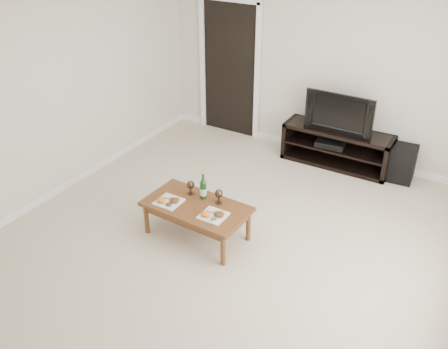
% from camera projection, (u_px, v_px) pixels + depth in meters
% --- Properties ---
extents(floor, '(5.50, 5.50, 0.00)m').
position_uv_depth(floor, '(226.00, 249.00, 5.51)').
color(floor, beige).
rests_on(floor, ground).
extents(back_wall, '(5.00, 0.04, 2.60)m').
position_uv_depth(back_wall, '(327.00, 68.00, 6.93)').
color(back_wall, beige).
rests_on(back_wall, ground).
extents(ceiling, '(5.00, 5.50, 0.04)m').
position_uv_depth(ceiling, '(227.00, 3.00, 4.21)').
color(ceiling, white).
rests_on(ceiling, back_wall).
extents(doorway, '(0.90, 0.02, 2.05)m').
position_uv_depth(doorway, '(230.00, 70.00, 7.73)').
color(doorway, black).
rests_on(doorway, ground).
extents(media_console, '(1.53, 0.45, 0.55)m').
position_uv_depth(media_console, '(337.00, 147.00, 7.08)').
color(media_console, black).
rests_on(media_console, ground).
extents(television, '(0.96, 0.14, 0.55)m').
position_uv_depth(television, '(341.00, 111.00, 6.81)').
color(television, black).
rests_on(television, media_console).
extents(av_receiver, '(0.43, 0.34, 0.08)m').
position_uv_depth(av_receiver, '(331.00, 143.00, 7.09)').
color(av_receiver, black).
rests_on(av_receiver, media_console).
extents(subwoofer, '(0.35, 0.35, 0.50)m').
position_uv_depth(subwoofer, '(402.00, 163.00, 6.72)').
color(subwoofer, black).
rests_on(subwoofer, ground).
extents(coffee_table, '(1.19, 0.69, 0.42)m').
position_uv_depth(coffee_table, '(197.00, 221.00, 5.62)').
color(coffee_table, brown).
rests_on(coffee_table, ground).
extents(plate_left, '(0.27, 0.27, 0.07)m').
position_uv_depth(plate_left, '(169.00, 200.00, 5.55)').
color(plate_left, white).
rests_on(plate_left, coffee_table).
extents(plate_right, '(0.27, 0.27, 0.07)m').
position_uv_depth(plate_right, '(213.00, 214.00, 5.31)').
color(plate_right, white).
rests_on(plate_right, coffee_table).
extents(wine_bottle, '(0.07, 0.07, 0.35)m').
position_uv_depth(wine_bottle, '(203.00, 185.00, 5.56)').
color(wine_bottle, '#103B15').
rests_on(wine_bottle, coffee_table).
extents(goblet_left, '(0.09, 0.09, 0.17)m').
position_uv_depth(goblet_left, '(191.00, 187.00, 5.68)').
color(goblet_left, '#3E2B22').
rests_on(goblet_left, coffee_table).
extents(goblet_right, '(0.09, 0.09, 0.17)m').
position_uv_depth(goblet_right, '(219.00, 196.00, 5.52)').
color(goblet_right, '#3E2B22').
rests_on(goblet_right, coffee_table).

